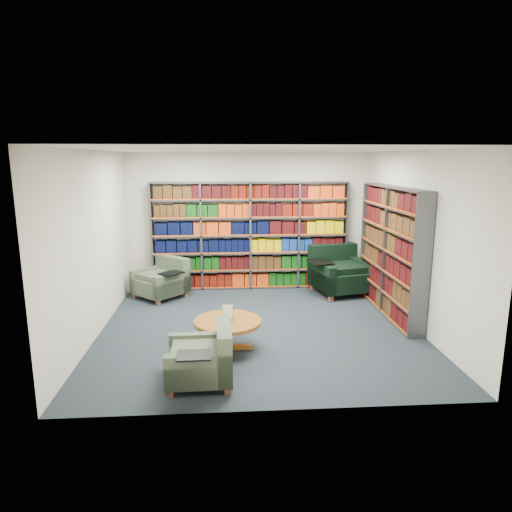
{
  "coord_description": "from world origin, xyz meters",
  "views": [
    {
      "loc": [
        -0.53,
        -6.95,
        2.67
      ],
      "look_at": [
        0.0,
        0.6,
        1.05
      ],
      "focal_mm": 32.0,
      "sensor_mm": 36.0,
      "label": 1
    }
  ],
  "objects": [
    {
      "name": "bookshelf_back",
      "position": [
        0.0,
        2.34,
        1.1
      ],
      "size": [
        4.0,
        0.28,
        2.2
      ],
      "color": "#47494F",
      "rests_on": "ground"
    },
    {
      "name": "bookshelf_right",
      "position": [
        2.34,
        0.6,
        1.1
      ],
      "size": [
        0.28,
        2.5,
        2.2
      ],
      "color": "#47494F",
      "rests_on": "ground"
    },
    {
      "name": "chair_green_right",
      "position": [
        1.77,
        1.9,
        0.38
      ],
      "size": [
        1.33,
        1.24,
        0.94
      ],
      "color": "black",
      "rests_on": "ground"
    },
    {
      "name": "room_shell",
      "position": [
        0.0,
        0.0,
        1.4
      ],
      "size": [
        5.02,
        5.02,
        2.82
      ],
      "color": "#1A222C",
      "rests_on": "ground"
    },
    {
      "name": "coffee_table",
      "position": [
        -0.5,
        -0.87,
        0.36
      ],
      "size": [
        0.95,
        0.95,
        0.67
      ],
      "color": "olive",
      "rests_on": "ground"
    },
    {
      "name": "chair_teal_front",
      "position": [
        -0.78,
        -1.8,
        0.29
      ],
      "size": [
        0.79,
        0.92,
        0.71
      ],
      "color": "#0A252F",
      "rests_on": "ground"
    },
    {
      "name": "chair_teal_left",
      "position": [
        -1.74,
        1.83,
        0.31
      ],
      "size": [
        1.19,
        1.19,
        0.77
      ],
      "color": "#0A252F",
      "rests_on": "ground"
    }
  ]
}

